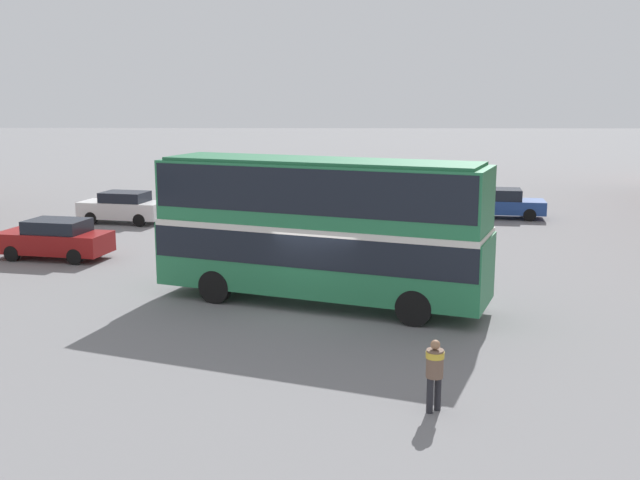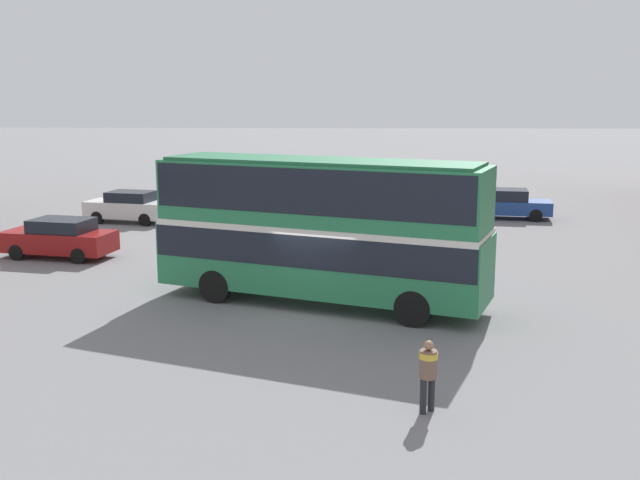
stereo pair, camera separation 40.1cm
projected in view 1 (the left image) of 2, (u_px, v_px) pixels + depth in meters
name	position (u px, v px, depth m)	size (l,w,h in m)	color
ground_plane	(314.00, 310.00, 23.18)	(240.00, 240.00, 0.00)	slate
double_decker_bus	(320.00, 222.00, 23.40)	(10.76, 6.09, 4.62)	#287A4C
pedestrian_foreground	(435.00, 368.00, 15.66)	(0.55, 0.55, 1.58)	#232328
parked_car_kerb_near	(55.00, 239.00, 30.25)	(4.75, 2.70, 1.61)	maroon
parked_car_kerb_far	(123.00, 207.00, 38.53)	(4.60, 2.65, 1.62)	silver
parked_car_side_street	(501.00, 203.00, 40.12)	(4.73, 2.55, 1.57)	navy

